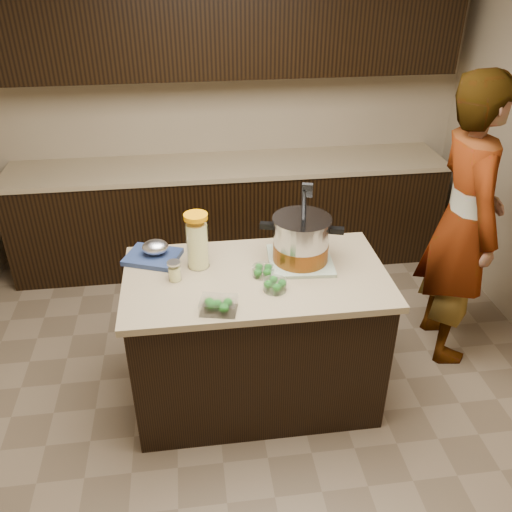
{
  "coord_description": "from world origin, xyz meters",
  "views": [
    {
      "loc": [
        -0.33,
        -2.5,
        2.52
      ],
      "look_at": [
        0.0,
        0.0,
        1.02
      ],
      "focal_mm": 38.0,
      "sensor_mm": 36.0,
      "label": 1
    }
  ],
  "objects_px": {
    "stock_pot": "(301,242)",
    "lemonade_pitcher": "(197,243)",
    "person": "(463,224)",
    "island": "(256,338)"
  },
  "relations": [
    {
      "from": "stock_pot",
      "to": "lemonade_pitcher",
      "type": "height_order",
      "value": "stock_pot"
    },
    {
      "from": "person",
      "to": "lemonade_pitcher",
      "type": "bearing_deg",
      "value": 101.87
    },
    {
      "from": "lemonade_pitcher",
      "to": "person",
      "type": "distance_m",
      "value": 1.69
    },
    {
      "from": "stock_pot",
      "to": "lemonade_pitcher",
      "type": "xyz_separation_m",
      "value": [
        -0.58,
        0.04,
        0.02
      ]
    },
    {
      "from": "lemonade_pitcher",
      "to": "person",
      "type": "height_order",
      "value": "person"
    },
    {
      "from": "stock_pot",
      "to": "lemonade_pitcher",
      "type": "relative_size",
      "value": 1.47
    },
    {
      "from": "island",
      "to": "person",
      "type": "bearing_deg",
      "value": 13.84
    },
    {
      "from": "lemonade_pitcher",
      "to": "person",
      "type": "bearing_deg",
      "value": 6.8
    },
    {
      "from": "stock_pot",
      "to": "person",
      "type": "height_order",
      "value": "person"
    },
    {
      "from": "stock_pot",
      "to": "person",
      "type": "distance_m",
      "value": 1.12
    }
  ]
}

